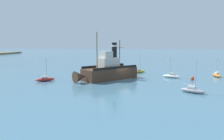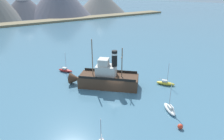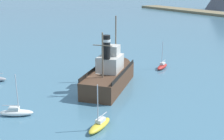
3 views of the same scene
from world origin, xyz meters
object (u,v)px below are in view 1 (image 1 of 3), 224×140
(sailboat_yellow, at_px, (139,71))
(old_tugboat, at_px, (108,71))
(sailboat_orange, at_px, (217,75))
(mooring_buoy, at_px, (192,78))
(sailboat_red, at_px, (45,79))
(sailboat_white, at_px, (171,76))
(sailboat_grey, at_px, (193,90))

(sailboat_yellow, bearing_deg, old_tugboat, 146.39)
(sailboat_orange, relative_size, mooring_buoy, 6.38)
(old_tugboat, relative_size, sailboat_red, 2.60)
(sailboat_white, distance_m, sailboat_red, 27.09)
(old_tugboat, height_order, sailboat_red, old_tugboat)
(sailboat_grey, bearing_deg, sailboat_yellow, 19.47)
(sailboat_white, bearing_deg, sailboat_grey, -177.57)
(old_tugboat, distance_m, sailboat_white, 14.34)
(sailboat_grey, distance_m, sailboat_red, 27.75)
(sailboat_grey, xyz_separation_m, mooring_buoy, (11.49, -3.27, -0.04))
(old_tugboat, relative_size, mooring_buoy, 16.57)
(old_tugboat, distance_m, sailboat_red, 12.91)
(sailboat_orange, xyz_separation_m, mooring_buoy, (-5.07, 6.84, -0.04))
(old_tugboat, bearing_deg, sailboat_yellow, -33.61)
(sailboat_yellow, relative_size, mooring_buoy, 6.38)
(sailboat_grey, xyz_separation_m, sailboat_red, (7.14, 26.82, 0.00))
(sailboat_orange, xyz_separation_m, sailboat_red, (-9.43, 36.93, 0.00))
(mooring_buoy, bearing_deg, sailboat_white, 57.70)
(mooring_buoy, bearing_deg, sailboat_orange, -53.44)
(sailboat_yellow, height_order, sailboat_grey, same)
(sailboat_white, xyz_separation_m, mooring_buoy, (-2.44, -3.86, -0.04))
(sailboat_red, bearing_deg, old_tugboat, -74.04)
(sailboat_white, height_order, sailboat_red, same)
(old_tugboat, xyz_separation_m, sailboat_orange, (5.90, -24.59, -1.40))
(sailboat_white, height_order, sailboat_grey, same)
(sailboat_white, bearing_deg, sailboat_red, 104.53)
(old_tugboat, xyz_separation_m, sailboat_white, (3.27, -13.89, -1.40))
(sailboat_orange, bearing_deg, sailboat_white, 103.83)
(old_tugboat, xyz_separation_m, sailboat_red, (-3.53, 12.34, -1.40))
(sailboat_orange, relative_size, sailboat_red, 1.00)
(sailboat_yellow, height_order, mooring_buoy, sailboat_yellow)
(sailboat_yellow, bearing_deg, sailboat_white, -136.43)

